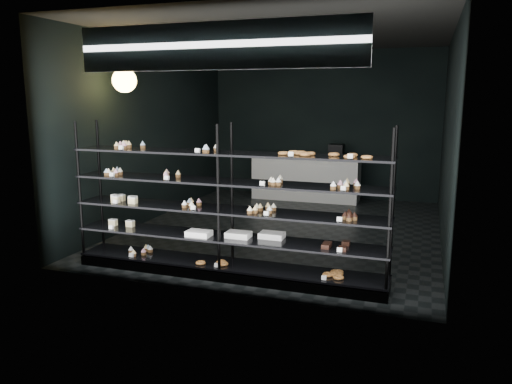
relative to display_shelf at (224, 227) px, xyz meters
The scene contains 5 objects.
room 2.64m from the display_shelf, 87.29° to the left, with size 5.01×6.01×3.20m.
display_shelf is the anchor object (origin of this frame).
signage 2.18m from the display_shelf, 76.33° to the right, with size 3.30×0.05×0.50m.
pendant_lamp 2.80m from the display_shelf, 154.79° to the left, with size 0.35×0.35×0.91m.
service_counter 4.95m from the display_shelf, 91.35° to the left, with size 2.39×0.65×1.23m.
Camera 1 is at (2.21, -7.98, 2.22)m, focal length 35.00 mm.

